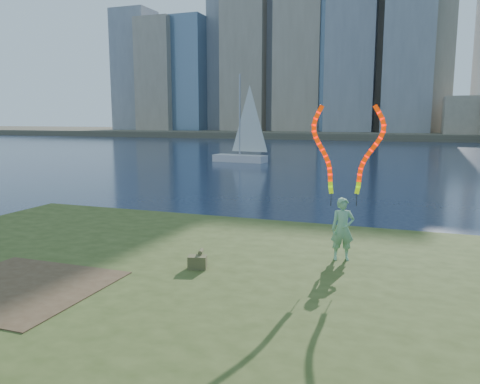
% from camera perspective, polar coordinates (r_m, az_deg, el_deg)
% --- Properties ---
extents(ground, '(320.00, 320.00, 0.00)m').
position_cam_1_polar(ground, '(11.69, -5.79, -11.28)').
color(ground, '#19253E').
rests_on(ground, ground).
extents(grassy_knoll, '(20.00, 18.00, 0.80)m').
position_cam_1_polar(grassy_knoll, '(9.69, -11.82, -13.68)').
color(grassy_knoll, '#354418').
rests_on(grassy_knoll, ground).
extents(dirt_patch, '(3.20, 3.00, 0.02)m').
position_cam_1_polar(dirt_patch, '(10.18, -25.48, -10.44)').
color(dirt_patch, '#47331E').
rests_on(dirt_patch, grassy_knoll).
extents(far_shore, '(320.00, 40.00, 1.20)m').
position_cam_1_polar(far_shore, '(105.04, 17.23, 6.77)').
color(far_shore, '#4D4838').
rests_on(far_shore, ground).
extents(woman_with_ribbons, '(1.90, 0.63, 3.85)m').
position_cam_1_polar(woman_with_ribbons, '(10.90, 12.53, -0.66)').
color(woman_with_ribbons, '#217E35').
rests_on(woman_with_ribbons, grassy_knoll).
extents(canvas_bag, '(0.45, 0.51, 0.38)m').
position_cam_1_polar(canvas_bag, '(10.33, -5.18, -8.43)').
color(canvas_bag, '#494D27').
rests_on(canvas_bag, grassy_knoll).
extents(sailboat, '(5.33, 2.20, 8.00)m').
position_cam_1_polar(sailboat, '(43.07, 0.30, 5.49)').
color(sailboat, silver).
rests_on(sailboat, ground).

